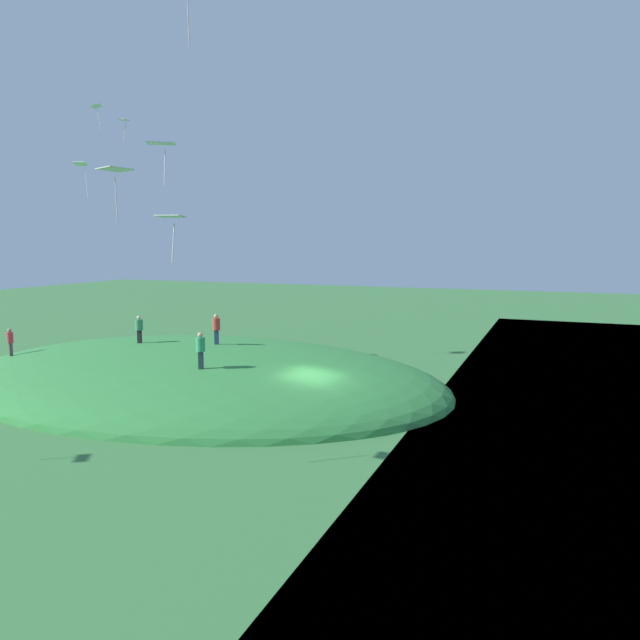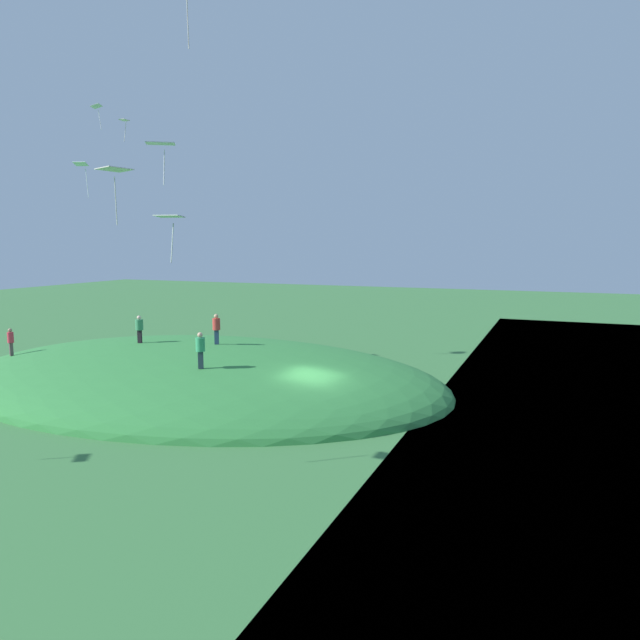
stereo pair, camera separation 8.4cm
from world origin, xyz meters
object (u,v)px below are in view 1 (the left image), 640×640
(kite_8, at_px, (171,219))
(kite_3, at_px, (161,145))
(person_with_child, at_px, (216,325))
(kite_1, at_px, (124,122))
(kite_5, at_px, (115,172))
(kite_0, at_px, (81,167))
(person_near_shore, at_px, (200,346))
(person_walking_path, at_px, (10,338))
(kite_7, at_px, (96,107))
(person_on_hilltop, at_px, (139,326))

(kite_8, bearing_deg, kite_3, -49.08)
(person_with_child, bearing_deg, kite_1, 143.81)
(kite_3, relative_size, kite_5, 0.74)
(kite_3, relative_size, kite_8, 1.01)
(kite_0, bearing_deg, kite_3, 141.84)
(person_near_shore, height_order, kite_1, kite_1)
(person_near_shore, relative_size, person_walking_path, 1.08)
(kite_5, bearing_deg, person_walking_path, -27.20)
(kite_3, height_order, kite_5, kite_3)
(kite_0, height_order, kite_3, kite_0)
(person_with_child, distance_m, kite_7, 16.42)
(kite_3, bearing_deg, kite_1, -46.06)
(kite_0, bearing_deg, kite_5, 137.32)
(kite_0, relative_size, kite_5, 1.11)
(person_on_hilltop, distance_m, kite_5, 15.57)
(person_walking_path, relative_size, kite_7, 1.06)
(kite_0, xyz_separation_m, kite_3, (-15.47, 12.16, -1.40))
(person_near_shore, relative_size, person_on_hilltop, 1.09)
(person_near_shore, bearing_deg, kite_1, 120.25)
(kite_3, xyz_separation_m, kite_5, (1.56, 0.68, -0.95))
(kite_1, xyz_separation_m, kite_8, (-14.93, 15.72, -7.02))
(kite_0, bearing_deg, person_walking_path, 72.46)
(person_near_shore, xyz_separation_m, person_walking_path, (14.35, -1.15, -0.68))
(kite_5, bearing_deg, kite_0, -42.68)
(kite_0, distance_m, kite_7, 3.88)
(kite_0, bearing_deg, kite_1, -152.02)
(person_on_hilltop, relative_size, person_walking_path, 0.99)
(person_near_shore, relative_size, kite_0, 0.80)
(person_with_child, distance_m, kite_5, 14.47)
(person_walking_path, relative_size, kite_8, 1.11)
(kite_0, distance_m, kite_5, 19.07)
(kite_1, bearing_deg, kite_8, 133.53)
(person_near_shore, height_order, kite_7, kite_7)
(kite_0, relative_size, kite_8, 1.50)
(person_walking_path, bearing_deg, person_near_shore, 99.68)
(person_with_child, bearing_deg, kite_8, -83.68)
(kite_1, bearing_deg, person_with_child, 164.63)
(person_on_hilltop, distance_m, kite_3, 16.47)
(kite_3, xyz_separation_m, kite_8, (-1.94, 2.24, -2.75))
(kite_0, xyz_separation_m, kite_7, (-1.11, -0.41, 3.69))
(person_on_hilltop, bearing_deg, person_walking_path, 7.36)
(person_walking_path, bearing_deg, person_on_hilltop, 126.25)
(kite_1, xyz_separation_m, kite_7, (1.37, 0.91, 0.82))
(kite_5, relative_size, kite_7, 1.30)
(person_near_shore, distance_m, kite_3, 10.86)
(kite_1, height_order, kite_3, kite_1)
(person_on_hilltop, height_order, kite_3, kite_3)
(person_near_shore, bearing_deg, person_walking_path, 151.15)
(kite_7, bearing_deg, person_with_child, 172.20)
(person_with_child, relative_size, kite_5, 0.88)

